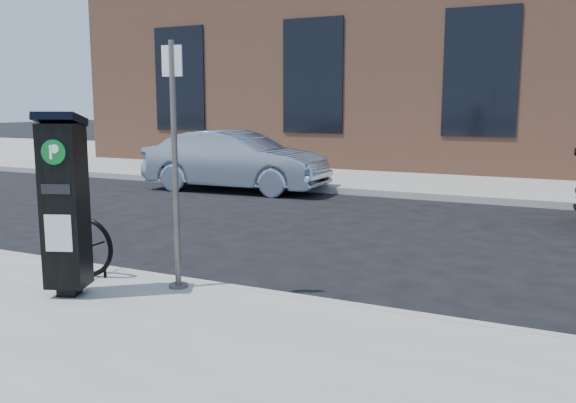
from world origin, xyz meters
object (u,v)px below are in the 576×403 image
Objects in this scene: bike_rack at (87,247)px; car_silver at (236,161)px; parking_kiosk at (64,203)px; sign_pole at (175,168)px.

car_silver is at bearing 103.03° from bike_rack.
bike_rack is at bearing 97.27° from parking_kiosk.
sign_pole is 3.78× the size of bike_rack.
sign_pole reaches higher than car_silver.
bike_rack is (-1.20, -0.10, -0.97)m from sign_pole.
bike_rack is (-0.34, 0.63, -0.64)m from parking_kiosk.
sign_pole is 0.58× the size of car_silver.
car_silver is at bearing 110.55° from sign_pole.
sign_pole is at bearing -157.07° from car_silver.
sign_pole is (0.86, 0.73, 0.33)m from parking_kiosk.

